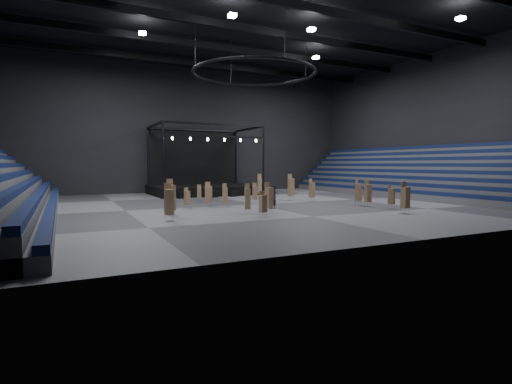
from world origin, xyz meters
name	(u,v)px	position (x,y,z in m)	size (l,w,h in m)	color
floor	(254,204)	(0.00, 0.00, 0.00)	(50.00, 50.00, 0.00)	#555557
ceiling	(254,21)	(0.00, 0.00, 18.00)	(50.00, 42.00, 0.20)	black
wall_back	(192,130)	(0.00, 21.00, 9.00)	(50.00, 0.20, 18.00)	black
wall_front	(429,69)	(0.00, -21.00, 9.00)	(50.00, 0.20, 18.00)	black
wall_right	(432,125)	(25.00, 0.00, 9.00)	(0.20, 42.00, 18.00)	black
bleachers_right	(419,183)	(22.94, 0.00, 1.73)	(7.20, 40.00, 6.40)	#49494C
stage	(203,183)	(0.00, 16.24, 1.45)	(14.00, 10.00, 9.20)	black
truss_ring	(254,73)	(0.00, 0.00, 13.00)	(12.30, 12.30, 5.15)	black
roof_girders	(254,30)	(0.00, 0.00, 17.20)	(49.00, 30.35, 0.70)	black
floodlights	(274,23)	(0.00, -4.00, 16.60)	(28.60, 16.60, 0.25)	white
flight_case_left	(183,195)	(-4.58, 10.02, 0.37)	(1.12, 0.56, 0.75)	black
flight_case_mid	(212,194)	(-0.90, 9.89, 0.41)	(1.23, 0.62, 0.82)	black
flight_case_right	(234,194)	(1.95, 10.00, 0.36)	(1.09, 0.55, 0.73)	black
chair_stack_0	(247,198)	(-3.71, -6.42, 1.25)	(0.53, 0.53, 2.47)	silver
chair_stack_1	(312,189)	(7.19, 0.42, 1.28)	(0.59, 0.59, 2.47)	silver
chair_stack_2	(208,194)	(-4.98, -0.37, 1.26)	(0.56, 0.56, 2.37)	silver
chair_stack_3	(358,192)	(9.13, -4.93, 1.29)	(0.63, 0.63, 2.49)	silver
chair_stack_4	(391,196)	(9.47, -9.04, 1.18)	(0.67, 0.67, 2.20)	silver
chair_stack_5	(199,193)	(-4.21, 4.86, 1.00)	(0.55, 0.55, 1.86)	silver
chair_stack_6	(260,185)	(4.59, 8.01, 1.45)	(0.65, 0.65, 2.86)	silver
chair_stack_7	(169,201)	(-10.58, -7.99, 1.41)	(0.60, 0.60, 2.70)	silver
chair_stack_8	(187,198)	(-7.22, -0.94, 1.02)	(0.52, 0.52, 1.93)	silver
chair_stack_9	(368,193)	(8.92, -6.54, 1.31)	(0.56, 0.56, 2.51)	silver
chair_stack_10	(255,192)	(0.58, 1.06, 1.11)	(0.53, 0.53, 2.12)	silver
chair_stack_11	(405,197)	(8.06, -11.99, 1.36)	(0.56, 0.56, 2.60)	silver
chair_stack_12	(291,187)	(5.62, 2.22, 1.51)	(0.61, 0.61, 2.96)	silver
chair_stack_13	(269,197)	(-2.16, -7.25, 1.34)	(0.68, 0.68, 2.57)	silver
chair_stack_14	(263,203)	(-3.67, -9.13, 1.08)	(0.52, 0.52, 2.01)	silver
chair_stack_15	(225,195)	(-3.61, -1.15, 1.15)	(0.47, 0.47, 2.24)	silver
chair_stack_16	(171,197)	(-9.76, -5.32, 1.48)	(0.64, 0.64, 2.90)	silver
man_center	(273,198)	(-0.25, -4.40, 0.96)	(0.70, 0.46, 1.92)	black
crew_member	(275,193)	(3.79, 2.66, 0.82)	(0.79, 0.62, 1.64)	black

